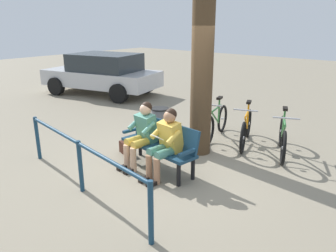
# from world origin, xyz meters

# --- Properties ---
(ground_plane) EXTENTS (40.00, 40.00, 0.00)m
(ground_plane) POSITION_xyz_m (0.00, 0.00, 0.00)
(ground_plane) COLOR gray
(bench) EXTENTS (1.65, 0.68, 0.87)m
(bench) POSITION_xyz_m (0.01, 0.02, 0.51)
(bench) COLOR navy
(bench) RESTS_ON ground
(person_reading) EXTENTS (0.53, 0.80, 1.20)m
(person_reading) POSITION_xyz_m (-0.29, 0.23, 0.66)
(person_reading) COLOR gold
(person_reading) RESTS_ON ground
(person_companion) EXTENTS (0.53, 0.80, 1.20)m
(person_companion) POSITION_xyz_m (0.34, 0.15, 0.66)
(person_companion) COLOR #4C8C7A
(person_companion) RESTS_ON ground
(handbag) EXTENTS (0.33, 0.23, 0.24)m
(handbag) POSITION_xyz_m (1.01, -0.02, 0.12)
(handbag) COLOR #3F1E14
(handbag) RESTS_ON ground
(tree_trunk) EXTENTS (0.43, 0.43, 3.23)m
(tree_trunk) POSITION_xyz_m (-0.11, -1.06, 1.61)
(tree_trunk) COLOR #4C3823
(tree_trunk) RESTS_ON ground
(litter_bin) EXTENTS (0.38, 0.38, 0.84)m
(litter_bin) POSITION_xyz_m (0.75, -0.81, 0.42)
(litter_bin) COLOR slate
(litter_bin) RESTS_ON ground
(bicycle_red) EXTENTS (0.74, 1.57, 0.94)m
(bicycle_red) POSITION_xyz_m (-1.45, -2.02, 0.36)
(bicycle_red) COLOR black
(bicycle_red) RESTS_ON ground
(bicycle_orange) EXTENTS (0.69, 1.60, 0.94)m
(bicycle_orange) POSITION_xyz_m (-0.63, -2.05, 0.36)
(bicycle_orange) COLOR black
(bicycle_orange) RESTS_ON ground
(bicycle_purple) EXTENTS (0.57, 1.64, 0.94)m
(bicycle_purple) POSITION_xyz_m (0.08, -1.98, 0.36)
(bicycle_purple) COLOR black
(bicycle_purple) RESTS_ON ground
(railing_fence) EXTENTS (3.50, 0.57, 0.85)m
(railing_fence) POSITION_xyz_m (0.40, 1.48, 0.60)
(railing_fence) COLOR navy
(railing_fence) RESTS_ON ground
(parked_car) EXTENTS (4.50, 2.74, 1.47)m
(parked_car) POSITION_xyz_m (5.78, -3.42, 0.77)
(parked_car) COLOR silver
(parked_car) RESTS_ON ground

